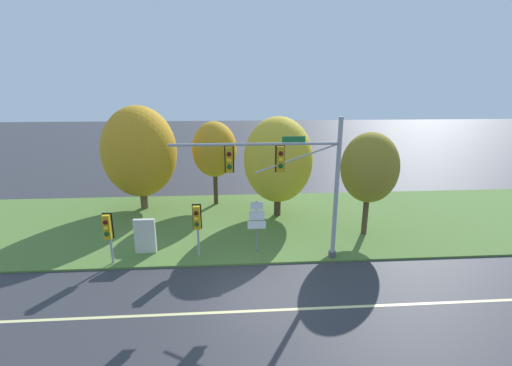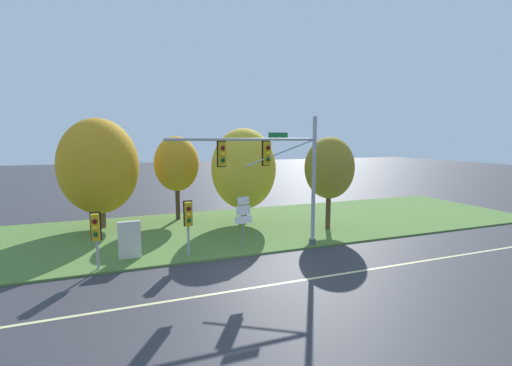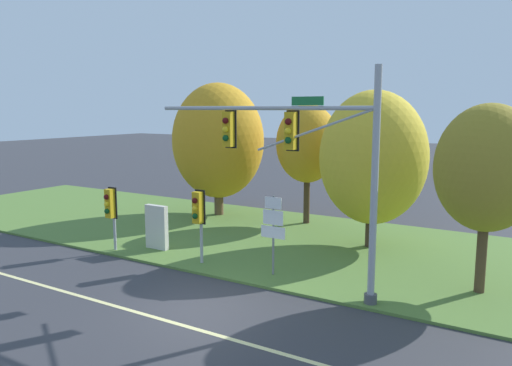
{
  "view_description": "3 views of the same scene",
  "coord_description": "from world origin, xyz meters",
  "px_view_note": "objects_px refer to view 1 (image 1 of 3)",
  "views": [
    {
      "loc": [
        -0.59,
        -13.03,
        8.69
      ],
      "look_at": [
        0.61,
        4.52,
        3.75
      ],
      "focal_mm": 24.0,
      "sensor_mm": 36.0,
      "label": 1
    },
    {
      "loc": [
        -5.09,
        -13.9,
        6.13
      ],
      "look_at": [
        1.55,
        4.26,
        3.63
      ],
      "focal_mm": 24.0,
      "sensor_mm": 36.0,
      "label": 2
    },
    {
      "loc": [
        9.11,
        -11.57,
        6.09
      ],
      "look_at": [
        -0.11,
        3.69,
        3.42
      ],
      "focal_mm": 35.0,
      "sensor_mm": 36.0,
      "label": 3
    }
  ],
  "objects_px": {
    "traffic_signal_mast": "(292,174)",
    "info_kiosk": "(145,236)",
    "pedestrian_signal_near_kerb": "(108,229)",
    "pedestrian_signal_further_along": "(197,220)",
    "tree_nearest_road": "(140,152)",
    "tree_behind_signpost": "(278,160)",
    "tree_mid_verge": "(370,168)",
    "route_sign_post": "(257,220)",
    "tree_left_of_mast": "(214,150)"
  },
  "relations": [
    {
      "from": "info_kiosk",
      "to": "traffic_signal_mast",
      "type": "bearing_deg",
      "value": -8.91
    },
    {
      "from": "tree_mid_verge",
      "to": "traffic_signal_mast",
      "type": "bearing_deg",
      "value": -150.8
    },
    {
      "from": "traffic_signal_mast",
      "to": "tree_nearest_road",
      "type": "relative_size",
      "value": 1.12
    },
    {
      "from": "route_sign_post",
      "to": "info_kiosk",
      "type": "relative_size",
      "value": 1.53
    },
    {
      "from": "pedestrian_signal_near_kerb",
      "to": "route_sign_post",
      "type": "bearing_deg",
      "value": 6.61
    },
    {
      "from": "tree_mid_verge",
      "to": "route_sign_post",
      "type": "bearing_deg",
      "value": -163.33
    },
    {
      "from": "pedestrian_signal_near_kerb",
      "to": "pedestrian_signal_further_along",
      "type": "bearing_deg",
      "value": 6.13
    },
    {
      "from": "pedestrian_signal_near_kerb",
      "to": "pedestrian_signal_further_along",
      "type": "relative_size",
      "value": 0.94
    },
    {
      "from": "pedestrian_signal_near_kerb",
      "to": "tree_nearest_road",
      "type": "relative_size",
      "value": 0.37
    },
    {
      "from": "tree_left_of_mast",
      "to": "info_kiosk",
      "type": "height_order",
      "value": "tree_left_of_mast"
    },
    {
      "from": "pedestrian_signal_further_along",
      "to": "tree_left_of_mast",
      "type": "xyz_separation_m",
      "value": [
        0.54,
        8.55,
        2.1
      ]
    },
    {
      "from": "pedestrian_signal_further_along",
      "to": "info_kiosk",
      "type": "xyz_separation_m",
      "value": [
        -2.87,
        0.78,
        -1.14
      ]
    },
    {
      "from": "tree_left_of_mast",
      "to": "tree_mid_verge",
      "type": "relative_size",
      "value": 1.01
    },
    {
      "from": "tree_behind_signpost",
      "to": "pedestrian_signal_near_kerb",
      "type": "bearing_deg",
      "value": -145.32
    },
    {
      "from": "info_kiosk",
      "to": "pedestrian_signal_near_kerb",
      "type": "bearing_deg",
      "value": -138.77
    },
    {
      "from": "route_sign_post",
      "to": "tree_mid_verge",
      "type": "bearing_deg",
      "value": 16.67
    },
    {
      "from": "tree_nearest_road",
      "to": "tree_behind_signpost",
      "type": "height_order",
      "value": "tree_nearest_road"
    },
    {
      "from": "traffic_signal_mast",
      "to": "info_kiosk",
      "type": "bearing_deg",
      "value": 171.09
    },
    {
      "from": "tree_behind_signpost",
      "to": "pedestrian_signal_further_along",
      "type": "bearing_deg",
      "value": -129.74
    },
    {
      "from": "tree_nearest_road",
      "to": "info_kiosk",
      "type": "bearing_deg",
      "value": -75.81
    },
    {
      "from": "tree_nearest_road",
      "to": "tree_mid_verge",
      "type": "height_order",
      "value": "tree_nearest_road"
    },
    {
      "from": "tree_behind_signpost",
      "to": "route_sign_post",
      "type": "bearing_deg",
      "value": -108.35
    },
    {
      "from": "pedestrian_signal_near_kerb",
      "to": "tree_nearest_road",
      "type": "height_order",
      "value": "tree_nearest_road"
    },
    {
      "from": "tree_mid_verge",
      "to": "tree_left_of_mast",
      "type": "bearing_deg",
      "value": 146.24
    },
    {
      "from": "tree_nearest_road",
      "to": "pedestrian_signal_near_kerb",
      "type": "bearing_deg",
      "value": -87.29
    },
    {
      "from": "tree_nearest_road",
      "to": "info_kiosk",
      "type": "xyz_separation_m",
      "value": [
        1.81,
        -7.15,
        -3.25
      ]
    },
    {
      "from": "tree_behind_signpost",
      "to": "info_kiosk",
      "type": "height_order",
      "value": "tree_behind_signpost"
    },
    {
      "from": "tree_behind_signpost",
      "to": "tree_mid_verge",
      "type": "height_order",
      "value": "tree_behind_signpost"
    },
    {
      "from": "pedestrian_signal_further_along",
      "to": "tree_nearest_road",
      "type": "relative_size",
      "value": 0.39
    },
    {
      "from": "traffic_signal_mast",
      "to": "info_kiosk",
      "type": "xyz_separation_m",
      "value": [
        -7.6,
        1.19,
        -3.59
      ]
    },
    {
      "from": "tree_mid_verge",
      "to": "info_kiosk",
      "type": "bearing_deg",
      "value": -172.71
    },
    {
      "from": "tree_left_of_mast",
      "to": "traffic_signal_mast",
      "type": "bearing_deg",
      "value": -64.93
    },
    {
      "from": "pedestrian_signal_further_along",
      "to": "tree_mid_verge",
      "type": "xyz_separation_m",
      "value": [
        9.75,
        2.39,
        2.02
      ]
    },
    {
      "from": "route_sign_post",
      "to": "tree_mid_verge",
      "type": "relative_size",
      "value": 0.47
    },
    {
      "from": "tree_nearest_road",
      "to": "tree_behind_signpost",
      "type": "distance_m",
      "value": 9.79
    },
    {
      "from": "tree_nearest_road",
      "to": "tree_behind_signpost",
      "type": "relative_size",
      "value": 1.09
    },
    {
      "from": "info_kiosk",
      "to": "tree_behind_signpost",
      "type": "bearing_deg",
      "value": 33.36
    },
    {
      "from": "pedestrian_signal_near_kerb",
      "to": "info_kiosk",
      "type": "xyz_separation_m",
      "value": [
        1.41,
        1.24,
        -0.97
      ]
    },
    {
      "from": "pedestrian_signal_near_kerb",
      "to": "tree_mid_verge",
      "type": "xyz_separation_m",
      "value": [
        14.03,
        2.85,
        2.18
      ]
    },
    {
      "from": "traffic_signal_mast",
      "to": "tree_nearest_road",
      "type": "height_order",
      "value": "tree_nearest_road"
    },
    {
      "from": "pedestrian_signal_near_kerb",
      "to": "tree_behind_signpost",
      "type": "relative_size",
      "value": 0.4
    },
    {
      "from": "tree_nearest_road",
      "to": "tree_left_of_mast",
      "type": "xyz_separation_m",
      "value": [
        5.21,
        0.62,
        -0.01
      ]
    },
    {
      "from": "pedestrian_signal_near_kerb",
      "to": "tree_nearest_road",
      "type": "distance_m",
      "value": 8.7
    },
    {
      "from": "traffic_signal_mast",
      "to": "tree_nearest_road",
      "type": "bearing_deg",
      "value": 138.42
    },
    {
      "from": "traffic_signal_mast",
      "to": "tree_mid_verge",
      "type": "height_order",
      "value": "traffic_signal_mast"
    },
    {
      "from": "traffic_signal_mast",
      "to": "pedestrian_signal_near_kerb",
      "type": "xyz_separation_m",
      "value": [
        -9.01,
        -0.05,
        -2.62
      ]
    },
    {
      "from": "pedestrian_signal_further_along",
      "to": "tree_nearest_road",
      "type": "bearing_deg",
      "value": 120.53
    },
    {
      "from": "traffic_signal_mast",
      "to": "tree_left_of_mast",
      "type": "bearing_deg",
      "value": 115.07
    },
    {
      "from": "route_sign_post",
      "to": "tree_nearest_road",
      "type": "xyz_separation_m",
      "value": [
        -7.75,
        7.54,
        2.35
      ]
    },
    {
      "from": "pedestrian_signal_further_along",
      "to": "tree_behind_signpost",
      "type": "distance_m",
      "value": 7.87
    }
  ]
}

